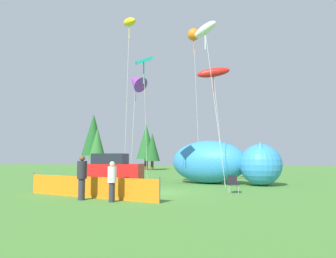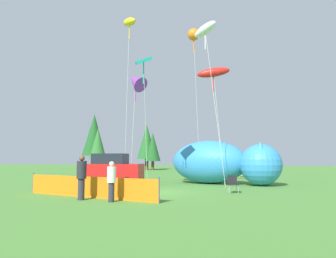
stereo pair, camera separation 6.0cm
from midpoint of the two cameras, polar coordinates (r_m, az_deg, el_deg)
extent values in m
plane|color=#477F33|center=(16.99, -3.34, -11.00)|extent=(120.00, 120.00, 0.00)
cube|color=red|center=(22.06, -9.66, -7.46)|extent=(4.00, 2.00, 1.13)
cube|color=#1E232D|center=(22.10, -10.09, -5.11)|extent=(2.26, 1.69, 0.68)
cylinder|color=black|center=(22.48, -6.08, -8.79)|extent=(0.58, 0.28, 0.56)
cylinder|color=black|center=(20.96, -7.29, -9.05)|extent=(0.58, 0.28, 0.56)
cylinder|color=black|center=(23.25, -11.82, -8.59)|extent=(0.58, 0.28, 0.56)
cylinder|color=black|center=(21.79, -13.38, -8.80)|extent=(0.58, 0.28, 0.56)
cube|color=black|center=(16.99, 11.20, -9.47)|extent=(0.62, 0.62, 0.03)
cube|color=black|center=(17.21, 11.04, -8.65)|extent=(0.47, 0.15, 0.46)
cylinder|color=#A5A5AD|center=(16.84, 12.07, -10.22)|extent=(0.02, 0.02, 0.43)
cylinder|color=#A5A5AD|center=(16.76, 10.60, -10.27)|extent=(0.02, 0.02, 0.43)
cylinder|color=#A5A5AD|center=(17.26, 11.80, -10.10)|extent=(0.02, 0.02, 0.43)
cylinder|color=#A5A5AD|center=(17.19, 10.36, -10.14)|extent=(0.02, 0.02, 0.43)
ellipsoid|color=#338CD8|center=(22.83, 7.01, -5.73)|extent=(5.91, 4.13, 2.95)
ellipsoid|color=white|center=(22.85, 7.02, -7.39)|extent=(3.86, 2.96, 1.33)
sphere|color=#338CD8|center=(21.72, 15.78, -6.01)|extent=(2.65, 2.65, 2.65)
cone|color=#338CD8|center=(22.38, 15.72, -3.26)|extent=(0.74, 0.74, 0.80)
cone|color=#338CD8|center=(21.06, 15.71, -3.16)|extent=(0.74, 0.74, 0.80)
cube|color=orange|center=(15.28, -13.81, -9.79)|extent=(7.26, 1.87, 0.93)
cylinder|color=#4C4C51|center=(18.06, -22.49, -8.65)|extent=(0.05, 0.05, 1.02)
cylinder|color=#4C4C51|center=(12.99, -1.60, -10.60)|extent=(0.05, 0.05, 1.02)
cylinder|color=#2D2D38|center=(13.58, -9.88, -10.81)|extent=(0.24, 0.24, 0.77)
cylinder|color=silver|center=(13.52, -9.84, -7.82)|extent=(0.35, 0.35, 0.64)
sphere|color=beige|center=(13.51, -9.81, -6.01)|extent=(0.21, 0.21, 0.21)
cylinder|color=#2D2D38|center=(14.47, -14.93, -10.12)|extent=(0.28, 0.28, 0.89)
cylinder|color=#26262D|center=(14.42, -14.86, -6.89)|extent=(0.41, 0.41, 0.74)
sphere|color=brown|center=(14.41, -14.82, -4.93)|extent=(0.24, 0.24, 0.24)
cylinder|color=silver|center=(18.95, -4.00, 0.38)|extent=(0.61, 2.39, 7.11)
cube|color=#19B2B2|center=(18.44, -4.34, 11.79)|extent=(1.22, 1.16, 0.66)
cylinder|color=#19B2B2|center=(18.25, -4.35, 9.69)|extent=(0.06, 0.06, 1.20)
cylinder|color=silver|center=(21.88, 8.77, 0.17)|extent=(0.64, 0.35, 7.46)
ellipsoid|color=red|center=(22.40, 7.81, 9.73)|extent=(2.32, 1.05, 0.98)
cylinder|color=red|center=(22.24, 7.83, 7.98)|extent=(0.06, 0.06, 1.20)
cylinder|color=silver|center=(20.59, 8.10, 4.05)|extent=(1.22, 0.31, 10.00)
ellipsoid|color=white|center=(22.14, 6.39, 16.82)|extent=(1.98, 1.69, 0.99)
cylinder|color=white|center=(21.89, 6.41, 15.12)|extent=(0.06, 0.06, 1.20)
cylinder|color=silver|center=(24.19, -7.28, 4.82)|extent=(0.49, 0.45, 11.78)
ellipsoid|color=yellow|center=(25.59, -6.82, 18.03)|extent=(1.81, 1.96, 1.17)
cylinder|color=yellow|center=(25.33, -6.84, 16.57)|extent=(0.06, 0.06, 1.20)
cylinder|color=silver|center=(21.47, -6.24, -0.75)|extent=(0.65, 0.77, 6.72)
cone|color=purple|center=(21.53, -5.75, 8.28)|extent=(1.84, 1.59, 1.51)
cylinder|color=purple|center=(21.38, -5.77, 6.45)|extent=(0.06, 0.06, 1.20)
cylinder|color=silver|center=(22.59, 4.97, 3.29)|extent=(0.05, 1.79, 10.06)
sphere|color=orange|center=(23.03, 4.41, 16.09)|extent=(0.82, 0.82, 0.82)
cylinder|color=orange|center=(22.78, 4.42, 14.45)|extent=(0.06, 0.06, 1.20)
cylinder|color=brown|center=(48.57, -3.88, -6.15)|extent=(0.51, 0.51, 1.59)
cone|color=#236028|center=(48.62, -3.85, -2.20)|extent=(2.81, 2.81, 5.10)
cylinder|color=brown|center=(47.49, -2.81, -6.37)|extent=(0.41, 0.41, 1.28)
cone|color=#1E5623|center=(47.50, -2.80, -3.13)|extent=(2.25, 2.25, 4.09)
cylinder|color=brown|center=(54.69, -12.98, -5.62)|extent=(0.68, 0.68, 2.13)
cone|color=#1E5623|center=(54.82, -12.89, -0.95)|extent=(3.74, 3.74, 6.80)
cylinder|color=brown|center=(51.19, -12.31, -6.03)|extent=(0.48, 0.48, 1.51)
cone|color=#2D6B2D|center=(51.23, -12.24, -2.49)|extent=(2.65, 2.65, 4.82)
camera|label=1|loc=(0.03, -90.08, 0.01)|focal=35.00mm
camera|label=2|loc=(0.03, 89.92, -0.01)|focal=35.00mm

